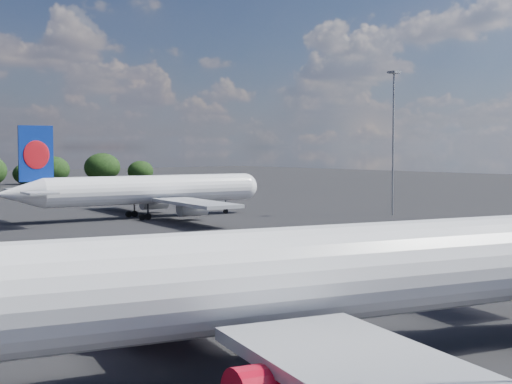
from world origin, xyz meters
TOP-DOWN VIEW (x-y plane):
  - qantas_airliner at (10.37, 0.23)m, footprint 46.15×44.19m
  - china_southern_airliner at (42.18, 71.46)m, footprint 43.07×41.04m
  - floodlight_mast_near at (76.31, 50.49)m, footprint 1.60×1.60m

SIDE VIEW (x-z plane):
  - china_southern_airliner at x=42.18m, z-range -2.75..11.30m
  - qantas_airliner at x=10.37m, z-range -2.98..12.25m
  - floodlight_mast_near at x=76.31m, z-range 3.31..26.48m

